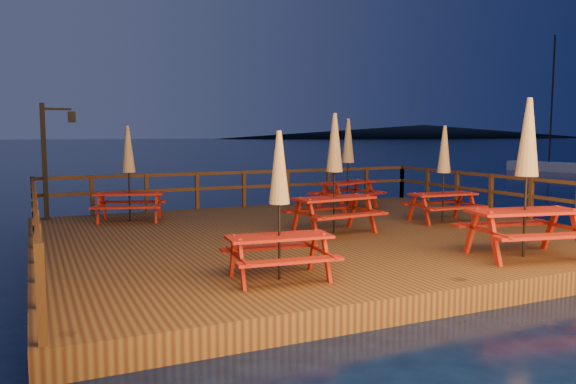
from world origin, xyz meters
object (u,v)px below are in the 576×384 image
object	(u,v)px
sailboat	(554,167)
picnic_table_0	(348,162)
lamp_post	(51,150)
picnic_table_2	(444,172)
picnic_table_1	(334,171)

from	to	relation	value
sailboat	picnic_table_0	bearing A→B (deg)	-167.07
lamp_post	picnic_table_2	xyz separation A→B (m)	(8.94, -4.56, -0.54)
picnic_table_0	picnic_table_1	xyz separation A→B (m)	(-2.38, -3.39, 0.01)
lamp_post	sailboat	size ratio (longest dim) A/B	0.32
lamp_post	picnic_table_2	world-z (taller)	lamp_post
lamp_post	picnic_table_1	size ratio (longest dim) A/B	1.12
picnic_table_1	picnic_table_2	bearing A→B (deg)	-1.56
sailboat	lamp_post	bearing A→B (deg)	-175.50
sailboat	picnic_table_2	distance (m)	28.35
sailboat	picnic_table_2	world-z (taller)	sailboat
sailboat	picnic_table_2	xyz separation A→B (m)	(-23.28, -16.13, 1.34)
lamp_post	picnic_table_1	distance (m)	7.42
sailboat	picnic_table_0	size ratio (longest dim) A/B	3.56
sailboat	picnic_table_1	distance (m)	31.20
sailboat	picnic_table_0	distance (m)	27.46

